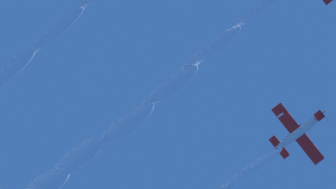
% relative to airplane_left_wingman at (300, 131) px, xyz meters
% --- Properties ---
extents(airplane_left_wingman, '(7.81, 8.45, 3.53)m').
position_rel_airplane_left_wingman_xyz_m(airplane_left_wingman, '(0.00, 0.00, 0.00)').
color(airplane_left_wingman, silver).
extents(smoke_trail_lead, '(55.41, 20.42, 7.58)m').
position_rel_airplane_left_wingman_xyz_m(smoke_trail_lead, '(-32.18, -5.12, -1.26)').
color(smoke_trail_lead, white).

